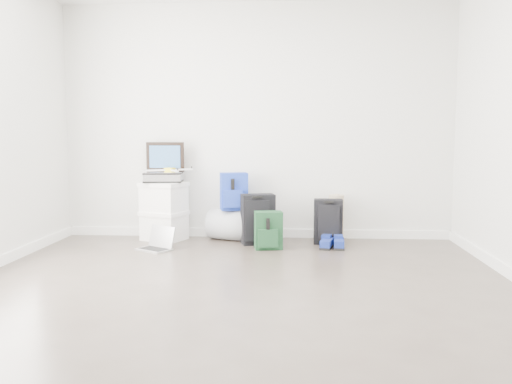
# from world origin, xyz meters

# --- Properties ---
(ground) EXTENTS (5.00, 5.00, 0.00)m
(ground) POSITION_xyz_m (0.00, 0.00, 0.00)
(ground) COLOR #3E342D
(ground) RESTS_ON ground
(room_envelope) EXTENTS (4.52, 5.02, 2.71)m
(room_envelope) POSITION_xyz_m (0.00, 0.02, 1.72)
(room_envelope) COLOR silver
(room_envelope) RESTS_ON ground
(boxes_stack) EXTENTS (0.57, 0.52, 0.66)m
(boxes_stack) POSITION_xyz_m (-1.04, 2.26, 0.33)
(boxes_stack) COLOR white
(boxes_stack) RESTS_ON ground
(briefcase) EXTENTS (0.44, 0.35, 0.12)m
(briefcase) POSITION_xyz_m (-1.04, 2.26, 0.72)
(briefcase) COLOR #B2B2B7
(briefcase) RESTS_ON boxes_stack
(painting) EXTENTS (0.45, 0.08, 0.33)m
(painting) POSITION_xyz_m (-1.04, 2.35, 0.95)
(painting) COLOR black
(painting) RESTS_ON briefcase
(drone) EXTENTS (0.48, 0.48, 0.05)m
(drone) POSITION_xyz_m (-0.96, 2.24, 0.81)
(drone) COLOR yellow
(drone) RESTS_ON briefcase
(duffel_bag) EXTENTS (0.66, 0.53, 0.35)m
(duffel_bag) POSITION_xyz_m (-0.24, 2.28, 0.18)
(duffel_bag) COLOR #9A9EA2
(duffel_bag) RESTS_ON ground
(blue_backpack) EXTENTS (0.33, 0.28, 0.42)m
(blue_backpack) POSITION_xyz_m (-0.24, 2.25, 0.56)
(blue_backpack) COLOR #172A98
(blue_backpack) RESTS_ON duffel_bag
(large_suitcase) EXTENTS (0.40, 0.31, 0.55)m
(large_suitcase) POSITION_xyz_m (0.04, 2.09, 0.28)
(large_suitcase) COLOR black
(large_suitcase) RESTS_ON ground
(green_backpack) EXTENTS (0.31, 0.25, 0.40)m
(green_backpack) POSITION_xyz_m (0.17, 1.82, 0.19)
(green_backpack) COLOR #123320
(green_backpack) RESTS_ON ground
(carry_on) EXTENTS (0.32, 0.21, 0.49)m
(carry_on) POSITION_xyz_m (0.82, 2.16, 0.25)
(carry_on) COLOR black
(carry_on) RESTS_ON ground
(shoes) EXTENTS (0.28, 0.30, 0.10)m
(shoes) POSITION_xyz_m (0.86, 1.92, 0.05)
(shoes) COLOR black
(shoes) RESTS_ON ground
(rolled_rug) EXTENTS (0.17, 0.17, 0.52)m
(rolled_rug) POSITION_xyz_m (0.92, 2.35, 0.26)
(rolled_rug) COLOR tan
(rolled_rug) RESTS_ON ground
(laptop) EXTENTS (0.42, 0.39, 0.24)m
(laptop) POSITION_xyz_m (-0.99, 1.72, 0.06)
(laptop) COLOR silver
(laptop) RESTS_ON ground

